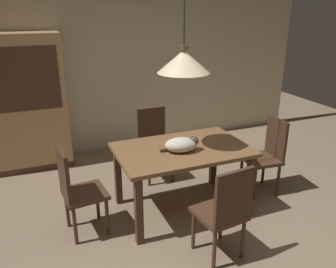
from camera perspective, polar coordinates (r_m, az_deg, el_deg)
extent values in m
plane|color=#847056|center=(3.55, 3.66, -16.91)|extent=(10.00, 10.00, 0.00)
cube|color=beige|center=(5.36, -8.68, 12.81)|extent=(6.40, 0.10, 2.90)
cube|color=brown|center=(3.62, 2.40, -2.64)|extent=(1.40, 0.90, 0.04)
cube|color=#472D1E|center=(3.28, -4.91, -12.81)|extent=(0.07, 0.07, 0.71)
cube|color=#472D1E|center=(3.78, 13.52, -8.55)|extent=(0.07, 0.07, 0.71)
cube|color=#472D1E|center=(3.94, -8.39, -6.91)|extent=(0.07, 0.07, 0.71)
cube|color=#472D1E|center=(4.36, 7.63, -4.04)|extent=(0.07, 0.07, 0.71)
cube|color=#472D1E|center=(3.14, 8.55, -13.02)|extent=(0.44, 0.44, 0.04)
cube|color=#40291B|center=(2.89, 11.01, -10.38)|extent=(0.38, 0.08, 0.48)
cylinder|color=#472D1E|center=(3.46, 8.88, -14.10)|extent=(0.04, 0.04, 0.41)
cylinder|color=#472D1E|center=(3.30, 4.29, -15.77)|extent=(0.04, 0.04, 0.41)
cylinder|color=#472D1E|center=(3.26, 12.44, -16.76)|extent=(0.04, 0.04, 0.41)
cylinder|color=#472D1E|center=(3.10, 7.71, -18.76)|extent=(0.04, 0.04, 0.41)
cube|color=#472D1E|center=(4.42, -1.98, -2.42)|extent=(0.40, 0.40, 0.04)
cube|color=#40291B|center=(4.49, -2.83, 1.48)|extent=(0.38, 0.04, 0.48)
cylinder|color=#472D1E|center=(4.33, -3.19, -6.24)|extent=(0.04, 0.04, 0.41)
cylinder|color=#472D1E|center=(4.43, 0.73, -5.53)|extent=(0.04, 0.04, 0.41)
cylinder|color=#472D1E|center=(4.60, -4.52, -4.56)|extent=(0.04, 0.04, 0.41)
cylinder|color=#472D1E|center=(4.70, -0.80, -3.94)|extent=(0.04, 0.04, 0.41)
cube|color=#472D1E|center=(4.26, 15.33, -4.13)|extent=(0.43, 0.43, 0.04)
cube|color=#40291B|center=(4.25, 17.72, -0.60)|extent=(0.07, 0.38, 0.48)
cylinder|color=#472D1E|center=(4.40, 12.18, -6.27)|extent=(0.04, 0.04, 0.41)
cylinder|color=#472D1E|center=(4.16, 14.31, -8.13)|extent=(0.04, 0.04, 0.41)
cylinder|color=#472D1E|center=(4.55, 15.73, -5.63)|extent=(0.04, 0.04, 0.41)
cylinder|color=#472D1E|center=(4.32, 17.98, -7.37)|extent=(0.04, 0.04, 0.41)
cube|color=#472D1E|center=(3.50, -13.76, -9.68)|extent=(0.44, 0.44, 0.04)
cube|color=#40291B|center=(3.34, -17.12, -6.44)|extent=(0.08, 0.38, 0.48)
cylinder|color=#472D1E|center=(3.52, -10.15, -13.50)|extent=(0.04, 0.04, 0.41)
cylinder|color=#472D1E|center=(3.78, -11.76, -11.02)|extent=(0.04, 0.04, 0.41)
cylinder|color=#472D1E|center=(3.46, -15.33, -14.66)|extent=(0.04, 0.04, 0.41)
cylinder|color=#472D1E|center=(3.72, -16.55, -12.04)|extent=(0.04, 0.04, 0.41)
ellipsoid|color=beige|center=(3.50, 2.21, -1.80)|extent=(0.37, 0.28, 0.15)
sphere|color=brown|center=(3.53, 4.24, -1.23)|extent=(0.11, 0.11, 0.11)
cylinder|color=brown|center=(3.53, 0.04, -2.49)|extent=(0.18, 0.04, 0.04)
cone|color=beige|center=(3.37, 2.64, 12.07)|extent=(0.52, 0.52, 0.22)
cylinder|color=#513D23|center=(3.35, 2.67, 14.27)|extent=(0.08, 0.08, 0.04)
cube|color=tan|center=(4.99, -23.08, 4.64)|extent=(1.10, 0.44, 1.85)
cube|color=#472D1E|center=(4.69, -23.68, 8.30)|extent=(0.97, 0.01, 0.81)
cube|color=#472D1E|center=(5.28, -21.74, -4.61)|extent=(1.12, 0.45, 0.08)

